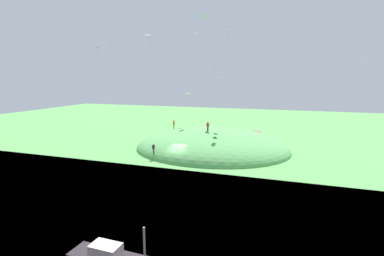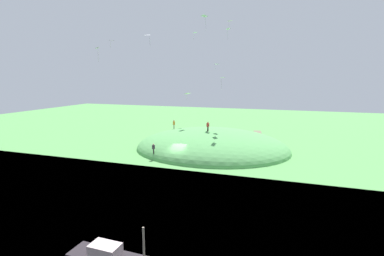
% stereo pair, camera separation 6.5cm
% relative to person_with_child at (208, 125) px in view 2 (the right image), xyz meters
% --- Properties ---
extents(ground_plane, '(160.00, 160.00, 0.00)m').
position_rel_person_with_child_xyz_m(ground_plane, '(-7.49, 2.67, -4.53)').
color(ground_plane, '#52934B').
extents(grass_hill, '(22.98, 27.31, 7.14)m').
position_rel_person_with_child_xyz_m(grass_hill, '(1.57, -0.26, -4.53)').
color(grass_hill, '#569F55').
rests_on(grass_hill, ground_plane).
extents(dirt_path, '(17.67, 4.44, 0.04)m').
position_rel_person_with_child_xyz_m(dirt_path, '(14.17, -7.33, -4.51)').
color(dirt_path, '#6A634C').
rests_on(dirt_path, ground_plane).
extents(person_with_child, '(0.67, 0.67, 1.61)m').
position_rel_person_with_child_xyz_m(person_with_child, '(0.00, 0.00, 0.00)').
color(person_with_child, black).
rests_on(person_with_child, grass_hill).
extents(person_on_hilltop, '(0.45, 0.45, 1.77)m').
position_rel_person_with_child_xyz_m(person_on_hilltop, '(3.63, 7.76, -0.59)').
color(person_on_hilltop, '#514E44').
rests_on(person_on_hilltop, grass_hill).
extents(person_walking_path, '(0.65, 0.65, 1.60)m').
position_rel_person_with_child_xyz_m(person_walking_path, '(-7.94, 6.46, -2.58)').
color(person_walking_path, '#302B2B').
rests_on(person_walking_path, grass_hill).
extents(kite_0, '(0.98, 1.08, 1.56)m').
position_rel_person_with_child_xyz_m(kite_0, '(7.66, -1.85, 18.25)').
color(kite_0, white).
extents(kite_1, '(1.30, 1.28, 2.22)m').
position_rel_person_with_child_xyz_m(kite_1, '(-4.83, -0.67, 16.79)').
color(kite_1, white).
extents(kite_2, '(0.83, 0.75, 2.07)m').
position_rel_person_with_child_xyz_m(kite_2, '(-11.53, 13.11, 11.99)').
color(kite_2, white).
extents(kite_3, '(0.99, 1.08, 1.30)m').
position_rel_person_with_child_xyz_m(kite_3, '(-3.07, 16.36, 14.27)').
color(kite_3, '#F2DED1').
extents(kite_4, '(1.39, 1.30, 1.43)m').
position_rel_person_with_child_xyz_m(kite_4, '(12.37, 6.40, 17.25)').
color(kite_4, white).
extents(kite_5, '(1.39, 1.23, 1.53)m').
position_rel_person_with_child_xyz_m(kite_5, '(3.39, 4.91, 5.14)').
color(kite_5, silver).
extents(kite_6, '(0.62, 0.83, 1.63)m').
position_rel_person_with_child_xyz_m(kite_6, '(-11.04, 5.40, 13.54)').
color(kite_6, white).
extents(kite_7, '(0.92, 0.69, 1.85)m').
position_rel_person_with_child_xyz_m(kite_7, '(2.65, -2.62, 16.00)').
color(kite_7, white).
extents(kite_8, '(1.08, 1.07, 2.08)m').
position_rel_person_with_child_xyz_m(kite_8, '(1.00, -2.18, 7.95)').
color(kite_8, silver).
extents(kite_9, '(0.91, 1.03, 1.07)m').
position_rel_person_with_child_xyz_m(kite_9, '(4.22, -0.32, 10.41)').
color(kite_9, white).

